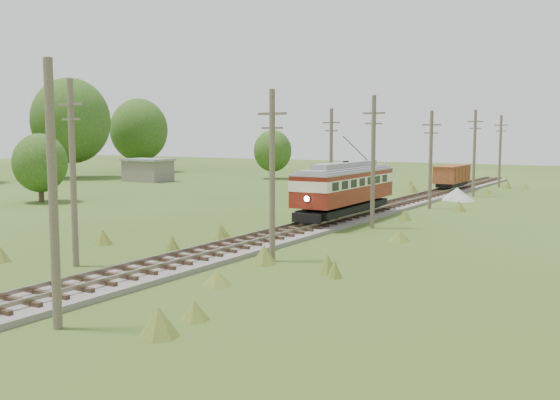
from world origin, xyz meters
The scene contains 17 objects.
railbed_main centered at (0.00, 34.00, 0.19)m, with size 3.60×96.00×0.57m.
streetcar centered at (0.00, 33.48, 2.65)m, with size 3.21×12.57×5.71m.
gondola centered at (0.00, 61.12, 1.85)m, with size 2.41×7.22×2.39m.
gravel_pile centered at (3.17, 52.20, 0.58)m, with size 3.41×3.61×1.24m.
utility_pole_r_1 centered at (3.10, 5.00, 4.40)m, with size 0.30×0.30×8.80m.
utility_pole_r_2 centered at (3.30, 18.00, 4.42)m, with size 1.60×0.30×8.60m.
utility_pole_r_3 centered at (3.20, 31.00, 4.63)m, with size 1.60×0.30×9.00m.
utility_pole_r_4 centered at (3.00, 44.00, 4.32)m, with size 1.60×0.30×8.40m.
utility_pole_r_5 centered at (3.40, 57.00, 4.58)m, with size 1.60×0.30×8.90m.
utility_pole_r_6 centered at (3.20, 70.00, 4.47)m, with size 1.60×0.30×8.70m.
utility_pole_l_a centered at (-4.20, 12.00, 4.63)m, with size 1.60×0.30×9.00m.
utility_pole_l_b centered at (-4.50, 40.00, 4.42)m, with size 1.60×0.30×8.60m.
tree_left_4 centered at (-54.00, 54.00, 8.37)m, with size 11.34×11.34×14.61m.
tree_left_5 centered at (-56.00, 70.00, 7.12)m, with size 9.66×9.66×12.44m.
tree_mid_a centered at (-28.00, 68.00, 4.02)m, with size 5.46×5.46×7.03m.
tree_mid_c centered at (-30.00, 30.00, 3.71)m, with size 5.04×5.04×6.49m.
shed centered at (-40.00, 55.00, 1.57)m, with size 6.40×4.40×3.10m.
Camera 1 is at (19.77, -8.25, 6.38)m, focal length 40.00 mm.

